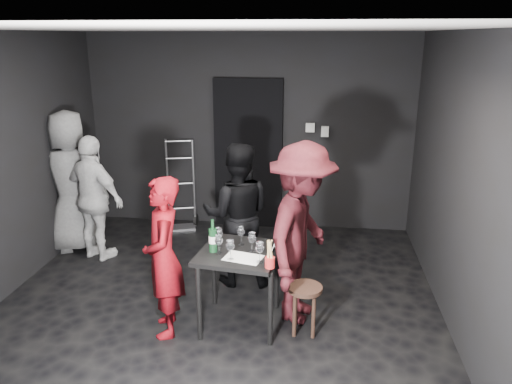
# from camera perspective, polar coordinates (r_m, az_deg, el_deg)

# --- Properties ---
(floor) EXTENTS (4.50, 5.00, 0.02)m
(floor) POSITION_cam_1_polar(r_m,az_deg,el_deg) (5.15, -4.76, -13.53)
(floor) COLOR black
(floor) RESTS_ON ground
(ceiling) EXTENTS (4.50, 5.00, 0.02)m
(ceiling) POSITION_cam_1_polar(r_m,az_deg,el_deg) (4.41, -5.68, 18.08)
(ceiling) COLOR silver
(ceiling) RESTS_ON ground
(wall_back) EXTENTS (4.50, 0.04, 2.70)m
(wall_back) POSITION_cam_1_polar(r_m,az_deg,el_deg) (7.00, -0.82, 6.80)
(wall_back) COLOR black
(wall_back) RESTS_ON ground
(wall_front) EXTENTS (4.50, 0.04, 2.70)m
(wall_front) POSITION_cam_1_polar(r_m,az_deg,el_deg) (2.43, -18.24, -15.86)
(wall_front) COLOR black
(wall_front) RESTS_ON ground
(wall_right) EXTENTS (0.04, 5.00, 2.70)m
(wall_right) POSITION_cam_1_polar(r_m,az_deg,el_deg) (4.68, 22.85, -0.03)
(wall_right) COLOR black
(wall_right) RESTS_ON ground
(doorway) EXTENTS (0.95, 0.10, 2.10)m
(doorway) POSITION_cam_1_polar(r_m,az_deg,el_deg) (7.00, -0.88, 4.30)
(doorway) COLOR black
(doorway) RESTS_ON ground
(wallbox_upper) EXTENTS (0.12, 0.06, 0.12)m
(wallbox_upper) POSITION_cam_1_polar(r_m,az_deg,el_deg) (6.86, 6.22, 7.34)
(wallbox_upper) COLOR #B7B7B2
(wallbox_upper) RESTS_ON wall_back
(wallbox_lower) EXTENTS (0.10, 0.06, 0.14)m
(wallbox_lower) POSITION_cam_1_polar(r_m,az_deg,el_deg) (6.87, 7.88, 6.87)
(wallbox_lower) COLOR #B7B7B2
(wallbox_lower) RESTS_ON wall_back
(hand_truck) EXTENTS (0.42, 0.35, 1.27)m
(hand_truck) POSITION_cam_1_polar(r_m,az_deg,el_deg) (7.24, -8.53, -2.23)
(hand_truck) COLOR #B2B2B7
(hand_truck) RESTS_ON floor
(tasting_table) EXTENTS (0.72, 0.72, 0.75)m
(tasting_table) POSITION_cam_1_polar(r_m,az_deg,el_deg) (4.66, -1.87, -7.87)
(tasting_table) COLOR black
(tasting_table) RESTS_ON floor
(stool) EXTENTS (0.32, 0.32, 0.47)m
(stool) POSITION_cam_1_polar(r_m,az_deg,el_deg) (4.68, 5.59, -11.82)
(stool) COLOR black
(stool) RESTS_ON floor
(server_red) EXTENTS (0.50, 0.62, 1.48)m
(server_red) POSITION_cam_1_polar(r_m,az_deg,el_deg) (4.58, -10.52, -7.41)
(server_red) COLOR maroon
(server_red) RESTS_ON floor
(woman_black) EXTENTS (0.85, 0.52, 1.67)m
(woman_black) POSITION_cam_1_polar(r_m,az_deg,el_deg) (5.39, -2.15, -2.18)
(woman_black) COLOR black
(woman_black) RESTS_ON floor
(man_maroon) EXTENTS (0.94, 1.43, 2.03)m
(man_maroon) POSITION_cam_1_polar(r_m,az_deg,el_deg) (4.65, 5.26, -3.13)
(man_maroon) COLOR #3C1015
(man_maroon) RESTS_ON floor
(bystander_cream) EXTENTS (1.02, 0.77, 1.58)m
(bystander_cream) POSITION_cam_1_polar(r_m,az_deg,el_deg) (6.30, -18.01, -0.56)
(bystander_cream) COLOR white
(bystander_cream) RESTS_ON floor
(bystander_grey) EXTENTS (1.20, 1.03, 2.16)m
(bystander_grey) POSITION_cam_1_polar(r_m,az_deg,el_deg) (6.59, -20.44, 2.60)
(bystander_grey) COLOR slate
(bystander_grey) RESTS_ON floor
(tasting_mat) EXTENTS (0.37, 0.29, 0.00)m
(tasting_mat) POSITION_cam_1_polar(r_m,az_deg,el_deg) (4.49, -1.47, -7.52)
(tasting_mat) COLOR white
(tasting_mat) RESTS_ON tasting_table
(wine_glass_a) EXTENTS (0.09, 0.09, 0.20)m
(wine_glass_a) POSITION_cam_1_polar(r_m,az_deg,el_deg) (4.55, -4.28, -5.88)
(wine_glass_a) COLOR white
(wine_glass_a) RESTS_ON tasting_table
(wine_glass_b) EXTENTS (0.10, 0.10, 0.21)m
(wine_glass_b) POSITION_cam_1_polar(r_m,az_deg,el_deg) (4.68, -4.27, -5.10)
(wine_glass_b) COLOR white
(wine_glass_b) RESTS_ON tasting_table
(wine_glass_c) EXTENTS (0.10, 0.10, 0.20)m
(wine_glass_c) POSITION_cam_1_polar(r_m,az_deg,el_deg) (4.72, -1.73, -4.90)
(wine_glass_c) COLOR white
(wine_glass_c) RESTS_ON tasting_table
(wine_glass_d) EXTENTS (0.10, 0.10, 0.20)m
(wine_glass_d) POSITION_cam_1_polar(r_m,az_deg,el_deg) (4.42, -2.96, -6.52)
(wine_glass_d) COLOR white
(wine_glass_d) RESTS_ON tasting_table
(wine_glass_e) EXTENTS (0.10, 0.10, 0.21)m
(wine_glass_e) POSITION_cam_1_polar(r_m,az_deg,el_deg) (4.36, 0.42, -6.78)
(wine_glass_e) COLOR white
(wine_glass_e) RESTS_ON tasting_table
(wine_glass_f) EXTENTS (0.10, 0.10, 0.21)m
(wine_glass_f) POSITION_cam_1_polar(r_m,az_deg,el_deg) (4.56, -0.48, -5.67)
(wine_glass_f) COLOR white
(wine_glass_f) RESTS_ON tasting_table
(wine_bottle) EXTENTS (0.08, 0.08, 0.31)m
(wine_bottle) POSITION_cam_1_polar(r_m,az_deg,el_deg) (4.58, -4.95, -5.41)
(wine_bottle) COLOR black
(wine_bottle) RESTS_ON tasting_table
(breadstick_cup) EXTENTS (0.09, 0.09, 0.27)m
(breadstick_cup) POSITION_cam_1_polar(r_m,az_deg,el_deg) (4.26, 1.60, -7.17)
(breadstick_cup) COLOR #B2221F
(breadstick_cup) RESTS_ON tasting_table
(reserved_card) EXTENTS (0.08, 0.12, 0.09)m
(reserved_card) POSITION_cam_1_polar(r_m,az_deg,el_deg) (4.60, 2.01, -6.29)
(reserved_card) COLOR white
(reserved_card) RESTS_ON tasting_table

